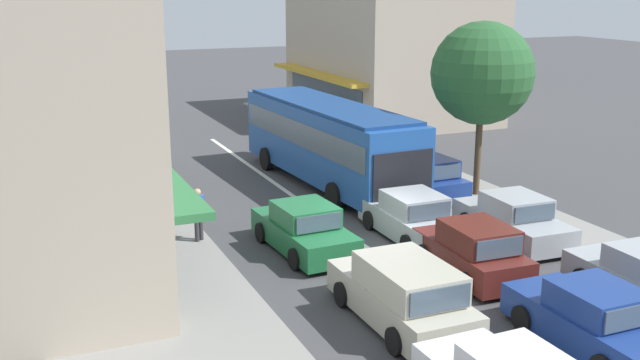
{
  "coord_description": "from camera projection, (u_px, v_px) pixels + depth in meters",
  "views": [
    {
      "loc": [
        -9.67,
        -18.45,
        7.73
      ],
      "look_at": [
        0.06,
        4.2,
        1.2
      ],
      "focal_mm": 42.0,
      "sensor_mm": 36.0,
      "label": 1
    }
  ],
  "objects": [
    {
      "name": "street_tree_right",
      "position": [
        482.0,
        73.0,
        26.65
      ],
      "size": [
        3.69,
        3.69,
        6.44
      ],
      "color": "brown",
      "rests_on": "ground"
    },
    {
      "name": "city_bus",
      "position": [
        328.0,
        138.0,
        28.98
      ],
      "size": [
        3.12,
        10.96,
        3.23
      ],
      "color": "#1E4C99",
      "rests_on": "ground"
    },
    {
      "name": "parked_sedan_kerb_second",
      "position": [
        513.0,
        220.0,
        22.97
      ],
      "size": [
        2.01,
        4.26,
        1.47
      ],
      "color": "#9EA3A8",
      "rests_on": "ground"
    },
    {
      "name": "hatchback_queue_far_back",
      "position": [
        473.0,
        252.0,
        20.1
      ],
      "size": [
        1.92,
        3.76,
        1.54
      ],
      "color": "#561E19",
      "rests_on": "ground"
    },
    {
      "name": "lane_centre_line",
      "position": [
        321.0,
        215.0,
        25.61
      ],
      "size": [
        0.2,
        28.0,
        0.01
      ],
      "primitive_type": "cube",
      "color": "silver",
      "rests_on": "ground"
    },
    {
      "name": "building_right_far",
      "position": [
        389.0,
        50.0,
        43.71
      ],
      "size": [
        9.32,
        12.27,
        7.75
      ],
      "color": "#B2A38E",
      "rests_on": "ground"
    },
    {
      "name": "sedan_queue_gap_filler",
      "position": [
        304.0,
        230.0,
        22.04
      ],
      "size": [
        2.05,
        4.28,
        1.47
      ],
      "color": "#1E6638",
      "rests_on": "ground"
    },
    {
      "name": "sidewalk_left",
      "position": [
        108.0,
        221.0,
        24.77
      ],
      "size": [
        5.2,
        44.0,
        0.14
      ],
      "primitive_type": "cube",
      "color": "gray",
      "rests_on": "ground"
    },
    {
      "name": "kerb_right",
      "position": [
        444.0,
        181.0,
        29.73
      ],
      "size": [
        2.8,
        44.0,
        0.12
      ],
      "primitive_type": "cube",
      "color": "gray",
      "rests_on": "ground"
    },
    {
      "name": "pedestrian_with_handbag_near",
      "position": [
        161.0,
        193.0,
        24.38
      ],
      "size": [
        0.62,
        0.47,
        1.63
      ],
      "color": "#4C4742",
      "rests_on": "sidewalk_left"
    },
    {
      "name": "sedan_behind_bus_mid",
      "position": [
        413.0,
        218.0,
        23.15
      ],
      "size": [
        1.94,
        4.22,
        1.47
      ],
      "color": "#9EA3A8",
      "rests_on": "ground"
    },
    {
      "name": "parked_hatchback_kerb_third",
      "position": [
        426.0,
        178.0,
        27.64
      ],
      "size": [
        1.91,
        3.75,
        1.54
      ],
      "color": "navy",
      "rests_on": "ground"
    },
    {
      "name": "traffic_light_downstreet",
      "position": [
        116.0,
        81.0,
        37.92
      ],
      "size": [
        0.33,
        0.24,
        4.2
      ],
      "color": "gray",
      "rests_on": "ground"
    },
    {
      "name": "wagon_adjacent_lane_lead",
      "position": [
        403.0,
        294.0,
        17.29
      ],
      "size": [
        1.94,
        4.5,
        1.58
      ],
      "color": "#B7B29E",
      "rests_on": "ground"
    },
    {
      "name": "pedestrian_browsing_midblock",
      "position": [
        198.0,
        211.0,
        22.47
      ],
      "size": [
        0.49,
        0.39,
        1.63
      ],
      "color": "#333338",
      "rests_on": "sidewalk_left"
    },
    {
      "name": "ground_plane",
      "position": [
        374.0,
        253.0,
        22.05
      ],
      "size": [
        140.0,
        140.0,
        0.0
      ],
      "primitive_type": "plane",
      "color": "#3F3F42"
    },
    {
      "name": "sedan_adjacent_lane_trail",
      "position": [
        594.0,
        321.0,
        16.14
      ],
      "size": [
        1.9,
        4.2,
        1.47
      ],
      "color": "navy",
      "rests_on": "ground"
    }
  ]
}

